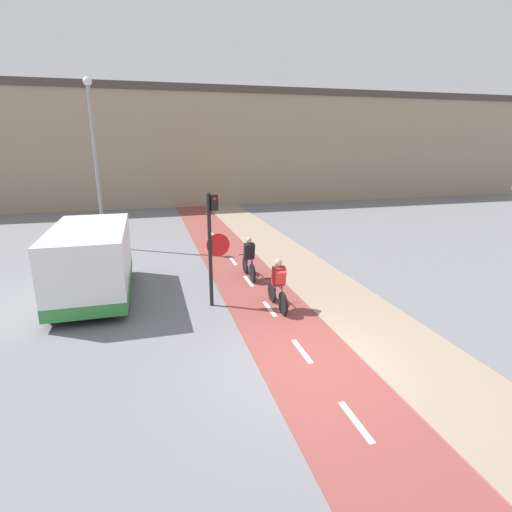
{
  "coord_description": "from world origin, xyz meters",
  "views": [
    {
      "loc": [
        -3.19,
        -7.15,
        4.62
      ],
      "look_at": [
        0.0,
        4.5,
        1.2
      ],
      "focal_mm": 28.0,
      "sensor_mm": 36.0,
      "label": 1
    }
  ],
  "objects_px": {
    "street_lamp_far": "(95,149)",
    "cyclist_near": "(278,285)",
    "cyclist_far": "(249,260)",
    "traffic_light_pole": "(213,238)",
    "van": "(92,263)"
  },
  "relations": [
    {
      "from": "street_lamp_far",
      "to": "cyclist_near",
      "type": "relative_size",
      "value": 4.36
    },
    {
      "from": "cyclist_far",
      "to": "street_lamp_far",
      "type": "bearing_deg",
      "value": 132.08
    },
    {
      "from": "cyclist_far",
      "to": "traffic_light_pole",
      "type": "bearing_deg",
      "value": -126.95
    },
    {
      "from": "street_lamp_far",
      "to": "van",
      "type": "bearing_deg",
      "value": -87.68
    },
    {
      "from": "traffic_light_pole",
      "to": "cyclist_far",
      "type": "distance_m",
      "value": 2.99
    },
    {
      "from": "cyclist_far",
      "to": "cyclist_near",
      "type": "bearing_deg",
      "value": -87.48
    },
    {
      "from": "traffic_light_pole",
      "to": "cyclist_far",
      "type": "relative_size",
      "value": 2.01
    },
    {
      "from": "cyclist_near",
      "to": "street_lamp_far",
      "type": "bearing_deg",
      "value": 121.86
    },
    {
      "from": "street_lamp_far",
      "to": "cyclist_far",
      "type": "height_order",
      "value": "street_lamp_far"
    },
    {
      "from": "van",
      "to": "cyclist_near",
      "type": "bearing_deg",
      "value": -24.89
    },
    {
      "from": "cyclist_near",
      "to": "cyclist_far",
      "type": "relative_size",
      "value": 1.01
    },
    {
      "from": "cyclist_far",
      "to": "van",
      "type": "bearing_deg",
      "value": -174.76
    },
    {
      "from": "traffic_light_pole",
      "to": "cyclist_near",
      "type": "height_order",
      "value": "traffic_light_pole"
    },
    {
      "from": "street_lamp_far",
      "to": "cyclist_far",
      "type": "relative_size",
      "value": 4.4
    },
    {
      "from": "traffic_light_pole",
      "to": "cyclist_far",
      "type": "height_order",
      "value": "traffic_light_pole"
    }
  ]
}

